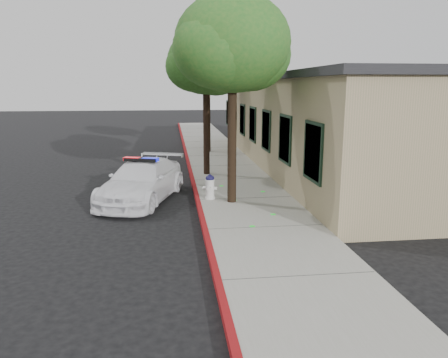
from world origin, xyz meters
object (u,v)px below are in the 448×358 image
(police_car, at_px, (142,181))
(street_tree_near, at_px, (233,48))
(clapboard_building, at_px, (331,122))
(street_tree_far, at_px, (208,63))
(fire_hydrant, at_px, (210,187))
(street_tree_mid, at_px, (206,65))

(police_car, distance_m, street_tree_near, 5.19)
(clapboard_building, height_order, street_tree_far, street_tree_far)
(police_car, bearing_deg, street_tree_near, -2.39)
(clapboard_building, height_order, fire_hydrant, clapboard_building)
(street_tree_near, bearing_deg, fire_hydrant, 146.45)
(street_tree_mid, bearing_deg, street_tree_far, 84.25)
(street_tree_mid, bearing_deg, street_tree_near, -84.88)
(fire_hydrant, height_order, street_tree_near, street_tree_near)
(police_car, relative_size, street_tree_far, 0.77)
(fire_hydrant, bearing_deg, clapboard_building, 59.47)
(clapboard_building, height_order, street_tree_near, street_tree_near)
(street_tree_mid, bearing_deg, fire_hydrant, -93.51)
(street_tree_near, relative_size, street_tree_mid, 1.08)
(clapboard_building, xyz_separation_m, street_tree_far, (-5.34, 4.50, 2.83))
(clapboard_building, relative_size, fire_hydrant, 25.87)
(police_car, height_order, street_tree_far, street_tree_far)
(street_tree_near, relative_size, street_tree_far, 0.99)
(street_tree_near, distance_m, street_tree_far, 10.90)
(clapboard_building, relative_size, street_tree_mid, 3.56)
(street_tree_near, height_order, street_tree_mid, street_tree_near)
(street_tree_mid, xyz_separation_m, street_tree_far, (0.63, 6.30, 0.38))
(fire_hydrant, xyz_separation_m, street_tree_mid, (0.26, 4.16, 4.01))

